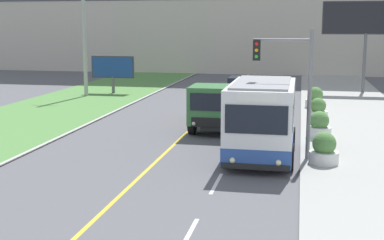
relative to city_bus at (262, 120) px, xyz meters
The scene contains 11 objects.
city_bus is the anchor object (origin of this frame).
dump_truck 5.97m from the city_bus, 115.14° to the left, with size 2.50×6.61×2.36m.
car_distant 18.48m from the city_bus, 99.11° to the left, with size 1.80×4.30×1.45m.
utility_pole_far 21.64m from the city_bus, 131.08° to the left, with size 1.80×0.28×9.48m.
traffic_light_mast 2.04m from the city_bus, ahead, with size 2.28×0.32×5.09m.
billboard_large 23.11m from the city_bus, 74.25° to the left, with size 6.53×0.24×6.98m.
billboard_small 22.05m from the city_bus, 124.98° to the left, with size 3.35×0.24×2.87m.
planter_round_near 2.64m from the city_bus, 12.75° to the right, with size 1.12×1.12×1.21m.
planter_round_second 4.83m from the city_bus, 60.08° to the left, with size 1.11×1.11×1.26m.
planter_round_third 9.14m from the city_bus, 74.46° to the left, with size 1.07×1.07×1.25m.
planter_round_far 13.66m from the city_bus, 79.88° to the left, with size 1.20×1.20×1.31m.
Camera 1 is at (5.39, -4.70, 5.28)m, focal length 50.00 mm.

